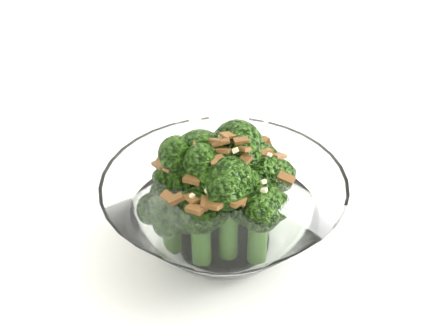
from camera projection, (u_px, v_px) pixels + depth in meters
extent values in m
cube|color=white|center=(255.00, 190.00, 0.61)|extent=(1.24, 0.86, 0.04)
cylinder|color=white|center=(224.00, 242.00, 0.50)|extent=(0.09, 0.09, 0.01)
cylinder|color=#2E5717|center=(201.00, 241.00, 0.45)|extent=(0.02, 0.02, 0.05)
sphere|color=#29520F|center=(200.00, 210.00, 0.43)|extent=(0.04, 0.04, 0.04)
cylinder|color=#2E5717|center=(228.00, 225.00, 0.45)|extent=(0.02, 0.02, 0.07)
sphere|color=#29520F|center=(228.00, 182.00, 0.42)|extent=(0.05, 0.05, 0.05)
cylinder|color=#2E5717|center=(264.00, 196.00, 0.51)|extent=(0.02, 0.02, 0.04)
sphere|color=#29520F|center=(265.00, 171.00, 0.49)|extent=(0.04, 0.04, 0.04)
cylinder|color=#2E5717|center=(172.00, 233.00, 0.47)|extent=(0.02, 0.02, 0.04)
sphere|color=#29520F|center=(170.00, 207.00, 0.45)|extent=(0.04, 0.04, 0.04)
cylinder|color=#2E5717|center=(186.00, 208.00, 0.48)|extent=(0.02, 0.02, 0.06)
sphere|color=#29520F|center=(184.00, 175.00, 0.46)|extent=(0.05, 0.05, 0.05)
cylinder|color=#2E5717|center=(236.00, 190.00, 0.49)|extent=(0.02, 0.02, 0.08)
sphere|color=#29520F|center=(237.00, 146.00, 0.46)|extent=(0.05, 0.05, 0.05)
cylinder|color=#2E5717|center=(201.00, 201.00, 0.48)|extent=(0.02, 0.02, 0.08)
sphere|color=#29520F|center=(200.00, 157.00, 0.45)|extent=(0.05, 0.05, 0.05)
cylinder|color=#2E5717|center=(257.00, 238.00, 0.45)|extent=(0.02, 0.02, 0.05)
sphere|color=#29520F|center=(259.00, 206.00, 0.43)|extent=(0.04, 0.04, 0.04)
cylinder|color=#2E5717|center=(222.00, 190.00, 0.52)|extent=(0.02, 0.02, 0.04)
sphere|color=#29520F|center=(222.00, 164.00, 0.50)|extent=(0.04, 0.04, 0.04)
cylinder|color=#2E5717|center=(260.00, 210.00, 0.48)|extent=(0.02, 0.02, 0.06)
sphere|color=#29520F|center=(262.00, 175.00, 0.46)|extent=(0.04, 0.04, 0.04)
cube|color=#915D2C|center=(228.00, 135.00, 0.43)|extent=(0.02, 0.01, 0.01)
cube|color=#915D2C|center=(222.00, 151.00, 0.42)|extent=(0.02, 0.01, 0.01)
cube|color=#915D2C|center=(244.00, 136.00, 0.46)|extent=(0.01, 0.02, 0.01)
cube|color=#915D2C|center=(221.00, 142.00, 0.42)|extent=(0.02, 0.01, 0.01)
cube|color=#915D2C|center=(216.00, 141.00, 0.43)|extent=(0.02, 0.02, 0.01)
cube|color=#915D2C|center=(243.00, 161.00, 0.42)|extent=(0.02, 0.02, 0.01)
cube|color=#915D2C|center=(170.00, 198.00, 0.42)|extent=(0.02, 0.02, 0.01)
cube|color=#915D2C|center=(266.00, 150.00, 0.45)|extent=(0.01, 0.01, 0.01)
cube|color=#915D2C|center=(241.00, 141.00, 0.43)|extent=(0.01, 0.01, 0.00)
cube|color=#915D2C|center=(267.00, 156.00, 0.45)|extent=(0.01, 0.01, 0.01)
cube|color=#915D2C|center=(196.00, 140.00, 0.46)|extent=(0.02, 0.02, 0.01)
cube|color=#915D2C|center=(241.00, 139.00, 0.46)|extent=(0.02, 0.01, 0.01)
cube|color=#915D2C|center=(159.00, 165.00, 0.45)|extent=(0.01, 0.02, 0.00)
cube|color=#915D2C|center=(259.00, 152.00, 0.44)|extent=(0.01, 0.01, 0.01)
cube|color=#915D2C|center=(237.00, 202.00, 0.40)|extent=(0.02, 0.02, 0.01)
cube|color=#915D2C|center=(184.00, 142.00, 0.46)|extent=(0.02, 0.02, 0.01)
cube|color=#915D2C|center=(235.00, 193.00, 0.40)|extent=(0.01, 0.01, 0.01)
cube|color=#915D2C|center=(237.00, 200.00, 0.41)|extent=(0.02, 0.01, 0.01)
cube|color=#915D2C|center=(170.00, 169.00, 0.44)|extent=(0.01, 0.02, 0.01)
cube|color=#915D2C|center=(193.00, 180.00, 0.42)|extent=(0.02, 0.01, 0.00)
cube|color=#915D2C|center=(190.00, 150.00, 0.43)|extent=(0.02, 0.02, 0.01)
cube|color=#915D2C|center=(192.00, 199.00, 0.41)|extent=(0.01, 0.02, 0.00)
cube|color=#915D2C|center=(199.00, 138.00, 0.49)|extent=(0.01, 0.01, 0.01)
cube|color=#915D2C|center=(195.00, 209.00, 0.40)|extent=(0.02, 0.02, 0.01)
cube|color=#915D2C|center=(286.00, 178.00, 0.44)|extent=(0.02, 0.02, 0.01)
cube|color=#915D2C|center=(227.00, 199.00, 0.40)|extent=(0.02, 0.01, 0.01)
cube|color=#915D2C|center=(201.00, 148.00, 0.43)|extent=(0.02, 0.01, 0.01)
cube|color=#915D2C|center=(204.00, 203.00, 0.40)|extent=(0.01, 0.02, 0.01)
cube|color=#915D2C|center=(184.00, 146.00, 0.46)|extent=(0.02, 0.01, 0.01)
cube|color=#915D2C|center=(268.00, 145.00, 0.47)|extent=(0.01, 0.02, 0.01)
cube|color=#915D2C|center=(213.00, 206.00, 0.40)|extent=(0.02, 0.02, 0.01)
cube|color=#915D2C|center=(217.00, 160.00, 0.41)|extent=(0.01, 0.01, 0.01)
cube|color=#915D2C|center=(230.00, 137.00, 0.49)|extent=(0.02, 0.01, 0.01)
cube|color=#915D2C|center=(243.00, 149.00, 0.42)|extent=(0.01, 0.02, 0.01)
cube|color=#915D2C|center=(278.00, 156.00, 0.45)|extent=(0.02, 0.02, 0.01)
cube|color=#915D2C|center=(176.00, 199.00, 0.41)|extent=(0.01, 0.01, 0.01)
cube|color=#915D2C|center=(182.00, 162.00, 0.43)|extent=(0.01, 0.01, 0.00)
cube|color=#915D2C|center=(247.00, 139.00, 0.45)|extent=(0.01, 0.02, 0.01)
cube|color=#915D2C|center=(263.00, 142.00, 0.47)|extent=(0.01, 0.02, 0.00)
cube|color=#915D2C|center=(164.00, 159.00, 0.46)|extent=(0.01, 0.01, 0.01)
cube|color=#915D2C|center=(245.00, 141.00, 0.45)|extent=(0.01, 0.02, 0.01)
cube|color=#915D2C|center=(198.00, 139.00, 0.47)|extent=(0.02, 0.01, 0.01)
cube|color=beige|center=(249.00, 138.00, 0.47)|extent=(0.00, 0.00, 0.00)
cube|color=beige|center=(264.00, 190.00, 0.41)|extent=(0.01, 0.01, 0.01)
cube|color=beige|center=(238.00, 162.00, 0.42)|extent=(0.00, 0.01, 0.00)
cube|color=beige|center=(237.00, 136.00, 0.45)|extent=(0.01, 0.01, 0.01)
cube|color=beige|center=(249.00, 138.00, 0.47)|extent=(0.00, 0.00, 0.00)
cube|color=beige|center=(222.00, 137.00, 0.43)|extent=(0.01, 0.01, 0.00)
cube|color=beige|center=(269.00, 155.00, 0.44)|extent=(0.01, 0.01, 0.00)
cube|color=beige|center=(246.00, 137.00, 0.46)|extent=(0.01, 0.01, 0.01)
cube|color=beige|center=(236.00, 173.00, 0.41)|extent=(0.01, 0.01, 0.00)
cube|color=beige|center=(206.00, 136.00, 0.47)|extent=(0.01, 0.01, 0.01)
cube|color=beige|center=(245.00, 178.00, 0.41)|extent=(0.01, 0.01, 0.00)
cube|color=beige|center=(215.00, 197.00, 0.40)|extent=(0.01, 0.01, 0.00)
cube|color=beige|center=(235.00, 150.00, 0.42)|extent=(0.01, 0.01, 0.01)
cube|color=beige|center=(192.00, 196.00, 0.41)|extent=(0.01, 0.01, 0.00)
cube|color=beige|center=(197.00, 138.00, 0.46)|extent=(0.01, 0.01, 0.00)
cube|color=beige|center=(192.00, 157.00, 0.43)|extent=(0.00, 0.00, 0.00)
cube|color=beige|center=(264.00, 182.00, 0.41)|extent=(0.01, 0.01, 0.01)
cube|color=beige|center=(239.00, 198.00, 0.40)|extent=(0.00, 0.00, 0.00)
cube|color=beige|center=(207.00, 191.00, 0.41)|extent=(0.01, 0.01, 0.00)
cube|color=beige|center=(242.00, 137.00, 0.49)|extent=(0.01, 0.01, 0.01)
cube|color=beige|center=(234.00, 135.00, 0.44)|extent=(0.01, 0.01, 0.01)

